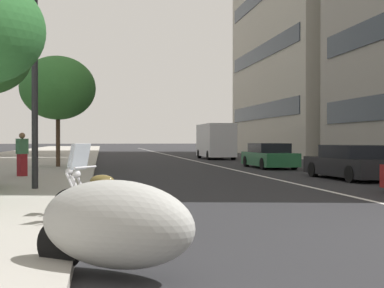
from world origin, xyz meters
TOP-DOWN VIEW (x-y plane):
  - sidewalk_right_plaza at (30.00, 12.50)m, footprint 160.00×10.87m
  - lane_centre_stripe at (35.00, 0.00)m, footprint 110.00×0.16m
  - motorcycle_mid_row at (-0.45, 6.60)m, footprint 1.77×2.06m
  - motorcycle_nearest_camera at (2.23, 6.55)m, footprint 1.28×1.86m
  - motorcycle_by_sign_pole at (3.42, 6.60)m, footprint 0.75×2.15m
  - car_following_behind at (12.60, -2.88)m, footprint 4.71×2.01m
  - car_far_down_avenue at (20.90, -2.31)m, footprint 4.69×1.93m
  - delivery_van_ahead at (34.45, -2.33)m, footprint 5.62×2.21m
  - street_lamp_with_banners at (9.12, 8.26)m, footprint 1.26×2.45m
  - street_tree_near_plaza_corner at (21.62, 8.97)m, footprint 3.91×3.91m
  - pedestrian_on_plaza at (14.46, 9.75)m, footprint 0.47×0.47m

SIDE VIEW (x-z plane):
  - lane_centre_stripe at x=35.00m, z-range 0.00..0.01m
  - sidewalk_right_plaza at x=30.00m, z-range 0.00..0.15m
  - motorcycle_by_sign_pole at x=3.42m, z-range -0.30..1.18m
  - motorcycle_nearest_camera at x=2.23m, z-range -0.30..1.19m
  - motorcycle_mid_row at x=-0.45m, z-range 0.05..1.15m
  - car_following_behind at x=12.60m, z-range -0.03..1.31m
  - car_far_down_avenue at x=20.90m, z-range -0.03..1.33m
  - pedestrian_on_plaza at x=14.46m, z-range 0.16..1.84m
  - delivery_van_ahead at x=34.45m, z-range 0.09..2.90m
  - street_tree_near_plaza_corner at x=21.62m, z-range 1.37..7.15m
  - street_lamp_with_banners at x=9.12m, z-range 1.01..8.79m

